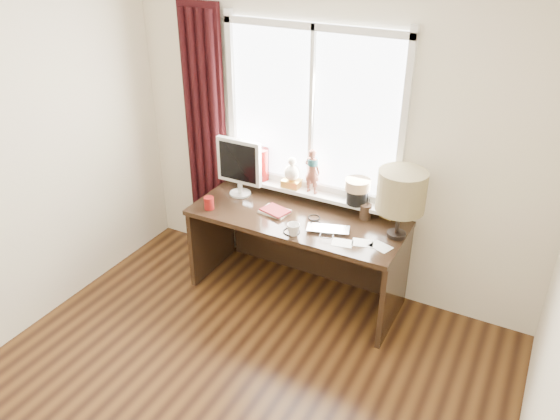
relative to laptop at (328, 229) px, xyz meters
The scene contains 15 objects.
wall_back 0.74m from the laptop, 114.14° to the left, with size 3.50×2.60×0.00m, color beige.
wall_right 2.24m from the laptop, 44.90° to the right, with size 4.00×2.60×0.00m, color beige.
laptop is the anchor object (origin of this frame).
mug 0.27m from the laptop, 140.00° to the right, with size 0.10×0.09×0.10m, color white.
red_cup 0.99m from the laptop, behind, with size 0.08×0.08×0.10m, color maroon.
window 0.77m from the laptop, 131.14° to the left, with size 1.52×0.22×1.40m.
curtain 1.43m from the laptop, 164.59° to the left, with size 0.38×0.09×2.25m.
desk 0.44m from the laptop, 148.34° to the left, with size 1.70×0.70×0.75m.
monitor 0.96m from the laptop, 166.92° to the left, with size 0.40×0.18×0.49m.
notebook_stack 0.49m from the laptop, behind, with size 0.25×0.20×0.03m.
brush_holder 0.36m from the laptop, 60.41° to the left, with size 0.09×0.09×0.25m.
icon_frame 0.49m from the laptop, 49.85° to the left, with size 0.10×0.04×0.13m.
table_lamp 0.61m from the laptop, 19.53° to the left, with size 0.35×0.35×0.52m.
loose_papers 0.29m from the laptop, 12.05° to the right, with size 0.43×0.23×0.00m.
desk_cables 0.19m from the laptop, behind, with size 0.27×0.43×0.01m.
Camera 1 is at (1.53, -1.73, 2.83)m, focal length 35.00 mm.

